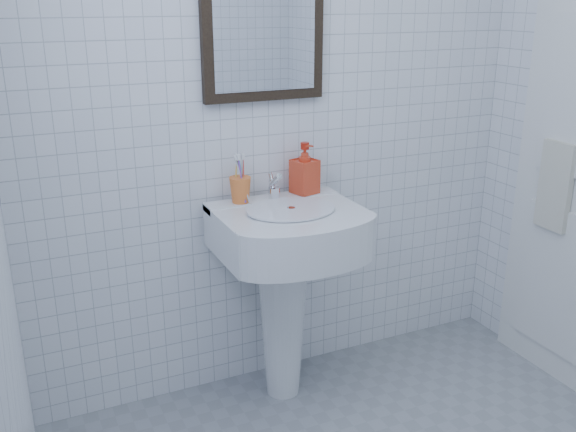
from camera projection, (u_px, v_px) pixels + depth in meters
name	position (u px, v px, depth m)	size (l,w,h in m)	color
wall_back	(284.00, 96.00, 2.60)	(2.20, 0.02, 2.50)	white
washbasin	(285.00, 271.00, 2.59)	(0.56, 0.41, 0.86)	white
faucet	(274.00, 188.00, 2.58)	(0.05, 0.10, 0.12)	silver
toothbrush_cup	(240.00, 190.00, 2.53)	(0.09, 0.09, 0.10)	orange
soap_dispenser	(305.00, 168.00, 2.64)	(0.09, 0.10, 0.21)	red
wall_mirror	(263.00, 19.00, 2.45)	(0.50, 0.04, 0.62)	black
towel_ring	(565.00, 144.00, 2.66)	(0.18, 0.18, 0.01)	silver
hand_towel	(555.00, 186.00, 2.71)	(0.03, 0.16, 0.38)	silver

